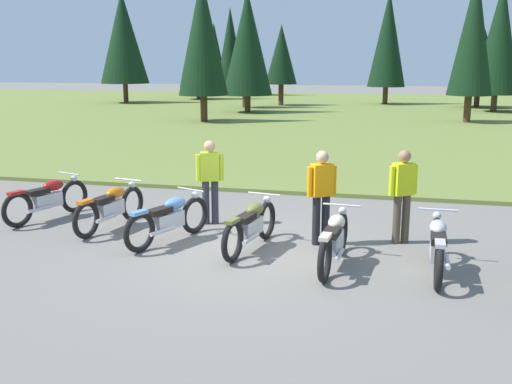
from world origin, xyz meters
TOP-DOWN VIEW (x-y plane):
  - ground_plane at (0.00, 0.00)m, footprint 140.00×140.00m
  - grass_moorland at (0.00, 26.38)m, footprint 80.00×44.00m
  - forest_treeline at (-2.07, 33.42)m, footprint 42.47×28.02m
  - motorcycle_red at (-4.47, 1.06)m, footprint 0.88×2.02m
  - motorcycle_orange at (-2.90, 0.72)m, footprint 0.67×2.08m
  - motorcycle_sky_blue at (-1.49, 0.17)m, footprint 0.97×1.98m
  - motorcycle_olive at (0.03, 0.07)m, footprint 0.66×2.08m
  - motorcycle_cream at (1.51, -0.45)m, footprint 0.62×2.10m
  - motorcycle_silver at (3.06, -0.40)m, footprint 0.62×2.10m
  - rider_checking_bike at (2.54, 1.07)m, footprint 0.48×0.37m
  - rider_with_back_turned at (-1.14, 1.50)m, footprint 0.53×0.32m
  - rider_near_row_end at (1.16, 0.67)m, footprint 0.48×0.38m

SIDE VIEW (x-z plane):
  - ground_plane at x=0.00m, z-range 0.00..0.00m
  - grass_moorland at x=0.00m, z-range 0.00..0.10m
  - motorcycle_red at x=-4.47m, z-range 0.00..0.88m
  - motorcycle_orange at x=-2.90m, z-range 0.00..0.88m
  - motorcycle_sky_blue at x=-1.49m, z-range 0.00..0.88m
  - motorcycle_olive at x=0.03m, z-range 0.00..0.88m
  - motorcycle_cream at x=1.51m, z-range 0.00..0.88m
  - motorcycle_silver at x=3.06m, z-range 0.00..0.88m
  - rider_checking_bike at x=2.54m, z-range 0.11..1.78m
  - rider_with_back_turned at x=-1.14m, z-range 0.11..1.78m
  - rider_near_row_end at x=1.16m, z-range 0.11..1.78m
  - forest_treeline at x=-2.07m, z-range 0.20..8.63m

